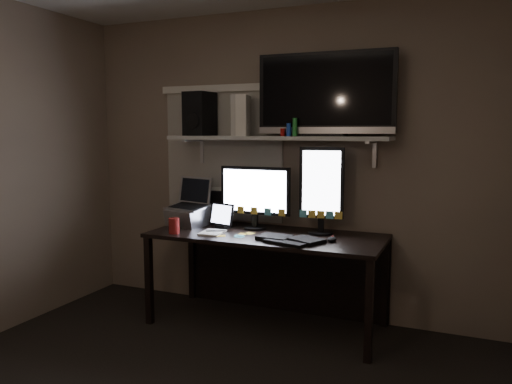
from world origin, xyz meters
The scene contains 18 objects.
back_wall centered at (0.00, 1.80, 1.25)m, with size 3.60×3.60×0.00m, color #6E5D4F.
window_blinds centered at (-0.55, 1.79, 1.30)m, with size 1.10×0.02×1.10m, color #B2ABA0.
desk centered at (0.00, 1.55, 0.55)m, with size 1.80×0.75×0.73m.
wall_shelf centered at (0.00, 1.62, 1.46)m, with size 1.80×0.35×0.03m, color #B3B4AF.
monitor_landscape centered at (-0.16, 1.57, 0.99)m, with size 0.59×0.06×0.52m, color black.
monitor_portrait centered at (0.39, 1.59, 1.07)m, with size 0.34×0.06×0.68m, color black.
keyboard centered at (0.25, 1.26, 0.74)m, with size 0.48×0.19×0.03m, color black.
mouse centered at (0.53, 1.36, 0.75)m, with size 0.06×0.10×0.04m, color black.
notepad centered at (-0.40, 1.28, 0.74)m, with size 0.16×0.23×0.01m, color silver.
tablet centered at (-0.41, 1.48, 0.83)m, with size 0.24×0.10×0.21m, color black.
file_sorter centered at (-0.62, 1.72, 0.88)m, with size 0.23×0.11×0.30m, color black.
laptop centered at (-0.73, 1.49, 0.93)m, with size 0.35×0.29×0.39m, color #AEAEB3.
cup centered at (-0.66, 1.16, 0.79)m, with size 0.08×0.08×0.12m, color maroon.
sticky_notes centered at (-0.25, 1.30, 0.73)m, with size 0.28×0.21×0.00m, color gold, non-canonical shape.
tv centered at (0.39, 1.66, 1.80)m, with size 1.05×0.19×0.63m, color black.
game_console centered at (-0.28, 1.62, 1.64)m, with size 0.08×0.27×0.32m, color silver.
speaker centered at (-0.69, 1.63, 1.66)m, with size 0.20×0.24×0.36m, color black.
bottles centered at (0.12, 1.59, 1.55)m, with size 0.22×0.05×0.14m, color #A50F0C, non-canonical shape.
Camera 1 is at (1.41, -2.09, 1.53)m, focal length 35.00 mm.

